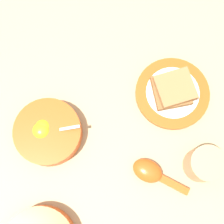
# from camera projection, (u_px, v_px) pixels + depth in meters

# --- Properties ---
(ground_plane) EXTENTS (3.00, 3.00, 0.00)m
(ground_plane) POSITION_uv_depth(u_px,v_px,m) (121.00, 149.00, 0.78)
(ground_plane) COLOR tan
(egg_bowl) EXTENTS (0.16, 0.16, 0.07)m
(egg_bowl) POSITION_uv_depth(u_px,v_px,m) (48.00, 132.00, 0.77)
(egg_bowl) COLOR #DB5119
(egg_bowl) RESTS_ON ground_plane
(toast_plate) EXTENTS (0.19, 0.19, 0.02)m
(toast_plate) POSITION_uv_depth(u_px,v_px,m) (172.00, 93.00, 0.81)
(toast_plate) COLOR #DB5119
(toast_plate) RESTS_ON ground_plane
(toast_sandwich) EXTENTS (0.11, 0.10, 0.04)m
(toast_sandwich) POSITION_uv_depth(u_px,v_px,m) (173.00, 89.00, 0.78)
(toast_sandwich) COLOR brown
(toast_sandwich) RESTS_ON toast_plate
(soup_spoon) EXTENTS (0.12, 0.13, 0.03)m
(soup_spoon) POSITION_uv_depth(u_px,v_px,m) (151.00, 172.00, 0.75)
(soup_spoon) COLOR #DB5119
(soup_spoon) RESTS_ON ground_plane
(drinking_cup) EXTENTS (0.08, 0.08, 0.08)m
(drinking_cup) POSITION_uv_depth(u_px,v_px,m) (204.00, 164.00, 0.73)
(drinking_cup) COLOR tan
(drinking_cup) RESTS_ON ground_plane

